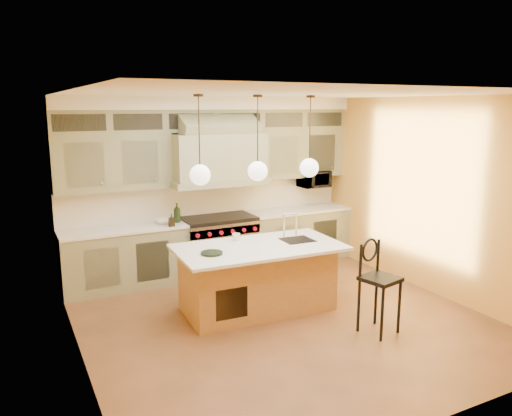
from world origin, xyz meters
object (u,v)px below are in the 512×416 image
range (219,244)px  counter_stool (378,280)px  microwave (314,179)px  kitchen_island (258,277)px

range → counter_stool: 3.10m
range → counter_stool: counter_stool is taller
microwave → kitchen_island: bearing=-139.1°
microwave → counter_stool: bearing=-109.5°
kitchen_island → counter_stool: bearing=-49.4°
range → microwave: size_ratio=2.21×
range → counter_stool: (0.86, -2.97, 0.18)m
counter_stool → microwave: 3.36m
microwave → range: bearing=-176.9°
range → kitchen_island: kitchen_island is taller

